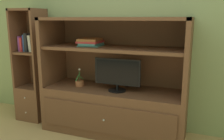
% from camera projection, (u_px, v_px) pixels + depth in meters
% --- Properties ---
extents(painted_rear_wall, '(6.00, 0.10, 2.80)m').
position_uv_depth(painted_rear_wall, '(123.00, 21.00, 3.11)').
color(painted_rear_wall, '#8C9E6B').
rests_on(painted_rear_wall, ground_plane).
extents(media_console, '(1.78, 0.63, 1.44)m').
position_uv_depth(media_console, '(114.00, 97.00, 3.00)').
color(media_console, brown).
rests_on(media_console, ground_plane).
extents(tv_monitor, '(0.57, 0.22, 0.39)m').
position_uv_depth(tv_monitor, '(117.00, 74.00, 2.84)').
color(tv_monitor, black).
rests_on(tv_monitor, media_console).
extents(potted_plant, '(0.11, 0.12, 0.23)m').
position_uv_depth(potted_plant, '(80.00, 83.00, 3.09)').
color(potted_plant, '#B26642').
rests_on(potted_plant, media_console).
extents(magazine_stack, '(0.30, 0.33, 0.09)m').
position_uv_depth(magazine_stack, '(91.00, 42.00, 2.96)').
color(magazine_stack, teal).
rests_on(magazine_stack, media_console).
extents(bookshelf_tall, '(0.39, 0.37, 1.56)m').
position_uv_depth(bookshelf_tall, '(33.00, 82.00, 3.41)').
color(bookshelf_tall, brown).
rests_on(bookshelf_tall, ground_plane).
extents(upright_book_row, '(0.21, 0.18, 0.26)m').
position_uv_depth(upright_book_row, '(28.00, 43.00, 3.30)').
color(upright_book_row, purple).
rests_on(upright_book_row, bookshelf_tall).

